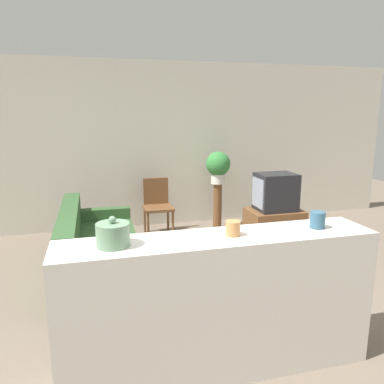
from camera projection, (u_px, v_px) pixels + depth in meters
ground_plane at (204, 339)px, 3.17m from camera, size 14.00×14.00×0.00m
wall_back at (144, 146)px, 6.13m from camera, size 9.00×0.06×2.70m
couch at (97, 252)px, 4.41m from camera, size 0.87×1.98×0.80m
tv_stand at (274, 228)px, 5.37m from camera, size 0.76×0.54×0.53m
television at (275, 192)px, 5.26m from camera, size 0.55×0.43×0.52m
wooden_chair at (157, 203)px, 5.86m from camera, size 0.44×0.44×0.87m
plant_stand at (217, 206)px, 6.12m from camera, size 0.14×0.14×0.76m
potted_plant at (218, 165)px, 5.98m from camera, size 0.39×0.39×0.52m
foreground_counter at (219, 305)px, 2.72m from camera, size 2.27×0.44×1.04m
decorative_bowl at (113, 235)px, 2.41m from camera, size 0.22×0.22×0.20m
candle_jar at (233, 228)px, 2.62m from camera, size 0.11×0.11×0.10m
coffee_tin at (318, 220)px, 2.79m from camera, size 0.11×0.11×0.12m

